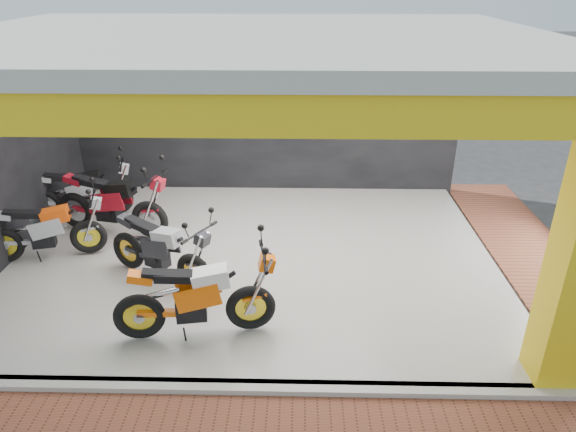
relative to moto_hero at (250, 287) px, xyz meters
The scene contains 13 objects.
ground 0.78m from the moto_hero, behind, with size 80.00×80.00×0.00m, color #2D2D30.
showroom_floor 2.13m from the moto_hero, 93.86° to the left, with size 8.00×6.00×0.10m, color silver.
showroom_ceiling 3.47m from the moto_hero, 93.86° to the left, with size 8.40×6.40×0.20m, color beige.
back_wall 5.19m from the moto_hero, 91.51° to the left, with size 8.20×0.20×3.50m, color black.
header_beam_front 2.72m from the moto_hero, 97.67° to the right, with size 8.40×0.30×0.40m, color yellow.
header_beam_right 5.03m from the moto_hero, 27.35° to the left, with size 0.30×6.40×0.40m, color yellow.
floor_kerb 1.26m from the moto_hero, 97.52° to the right, with size 8.00×0.20×0.10m, color silver.
paver_right 5.13m from the moto_hero, 23.19° to the left, with size 1.40×7.00×0.03m, color brown.
moto_hero is the anchor object (origin of this frame).
moto_row_a 1.27m from the moto_hero, 136.22° to the left, with size 2.06×0.76×1.26m, color black, non-canonical shape.
moto_row_b 3.27m from the moto_hero, 128.11° to the left, with size 2.33×0.86×1.42m, color #AF1221, non-canonical shape.
moto_row_c 3.52m from the moto_hero, 145.57° to the left, with size 2.00×0.74×1.22m, color #A9ABB1, non-canonical shape.
moto_row_d 4.62m from the moto_hero, 129.43° to the left, with size 2.04×0.75×1.25m, color #ADB1B5, non-canonical shape.
Camera 1 is at (0.75, -5.55, 4.43)m, focal length 32.00 mm.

